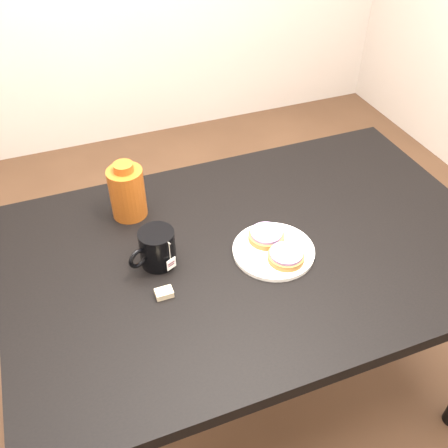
% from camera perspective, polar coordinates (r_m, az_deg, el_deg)
% --- Properties ---
extents(ground_plane, '(4.00, 4.00, 0.00)m').
position_cam_1_polar(ground_plane, '(2.02, 2.67, -18.08)').
color(ground_plane, brown).
extents(table, '(1.40, 0.90, 0.75)m').
position_cam_1_polar(table, '(1.49, 3.45, -4.72)').
color(table, black).
rests_on(table, ground_plane).
extents(plate, '(0.23, 0.23, 0.02)m').
position_cam_1_polar(plate, '(1.41, 5.69, -2.99)').
color(plate, white).
rests_on(plate, table).
extents(bagel_back, '(0.12, 0.12, 0.03)m').
position_cam_1_polar(bagel_back, '(1.43, 4.85, -1.32)').
color(bagel_back, brown).
rests_on(bagel_back, plate).
extents(bagel_front, '(0.11, 0.11, 0.03)m').
position_cam_1_polar(bagel_front, '(1.37, 7.10, -3.65)').
color(bagel_front, brown).
rests_on(bagel_front, plate).
extents(mug, '(0.15, 0.13, 0.11)m').
position_cam_1_polar(mug, '(1.35, -7.69, -2.74)').
color(mug, black).
rests_on(mug, table).
extents(teabag_pouch, '(0.05, 0.03, 0.02)m').
position_cam_1_polar(teabag_pouch, '(1.30, -6.85, -7.84)').
color(teabag_pouch, '#C6B793').
rests_on(teabag_pouch, table).
extents(bagel_package, '(0.13, 0.13, 0.18)m').
position_cam_1_polar(bagel_package, '(1.51, -11.01, 3.63)').
color(bagel_package, '#6B2D0E').
rests_on(bagel_package, table).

